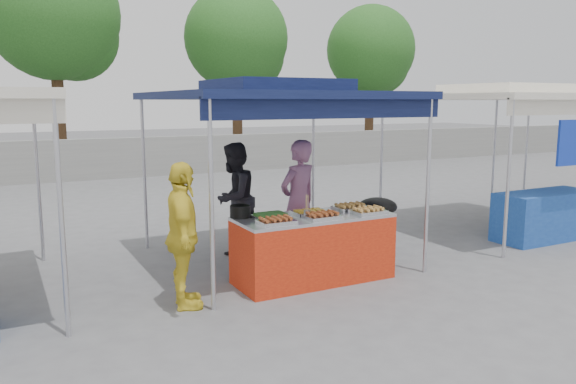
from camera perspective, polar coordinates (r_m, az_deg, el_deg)
name	(u,v)px	position (r m, az deg, el deg)	size (l,w,h in m)	color
ground_plane	(309,278)	(7.40, 2.18, -8.72)	(80.00, 80.00, 0.00)	#5C5C5F
back_wall	(127,158)	(17.54, -16.00, 3.36)	(40.00, 0.25, 1.20)	gray
main_canopy	(276,94)	(7.89, -1.26, 9.89)	(3.20, 3.20, 2.57)	silver
neighbor_stall_right	(521,141)	(10.45, 22.59, 4.80)	(3.20, 3.20, 2.57)	silver
tree_1	(58,20)	(19.58, -22.31, 15.83)	(4.05, 4.05, 6.95)	#422B19
tree_2	(240,43)	(20.82, -4.94, 14.81)	(3.70, 3.68, 6.32)	#422B19
tree_3	(373,54)	(23.72, 8.62, 13.69)	(3.60, 3.55, 6.10)	#422B19
vendor_table	(313,248)	(7.19, 2.60, -5.71)	(2.00, 0.80, 0.85)	red
food_tray_fl	(276,221)	(6.58, -1.19, -3.00)	(0.42, 0.30, 0.07)	silver
food_tray_fm	(322,216)	(6.88, 3.47, -2.48)	(0.42, 0.30, 0.07)	silver
food_tray_fr	(368,211)	(7.25, 8.16, -1.95)	(0.42, 0.30, 0.07)	silver
food_tray_bl	(271,216)	(6.87, -1.78, -2.48)	(0.42, 0.30, 0.07)	silver
food_tray_bm	(309,212)	(7.14, 2.13, -2.04)	(0.42, 0.30, 0.07)	silver
food_tray_br	(350,207)	(7.49, 6.32, -1.56)	(0.42, 0.30, 0.07)	silver
cooking_pot	(240,211)	(7.00, -4.88, -1.96)	(0.26, 0.26, 0.15)	black
skewer_cup	(307,214)	(6.94, 1.94, -2.24)	(0.08, 0.08, 0.10)	silver
wok_burner	(377,224)	(8.12, 9.05, -3.18)	(0.55, 0.55, 0.93)	black
crate_left	(261,261)	(7.63, -2.74, -7.01)	(0.49, 0.34, 0.29)	#1433A7
crate_right	(310,255)	(7.96, 2.20, -6.42)	(0.44, 0.31, 0.26)	#1433A7
crate_stacked	(310,238)	(7.90, 2.21, -4.64)	(0.41, 0.28, 0.24)	#1433A7
vendor_woman	(298,202)	(7.87, 1.07, -1.04)	(0.64, 0.42, 1.75)	#8D5A80
helper_man	(234,198)	(8.46, -5.50, -0.64)	(0.81, 0.63, 1.67)	black
customer_person	(183,236)	(6.27, -10.64, -4.41)	(0.96, 0.40, 1.63)	yellow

